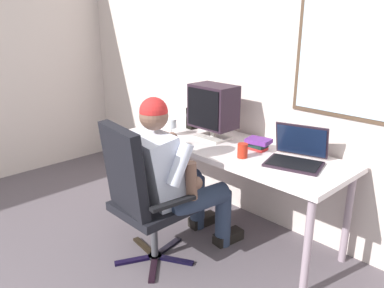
{
  "coord_description": "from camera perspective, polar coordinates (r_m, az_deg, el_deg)",
  "views": [
    {
      "loc": [
        1.69,
        0.14,
        1.68
      ],
      "look_at": [
        -0.23,
        1.97,
        0.8
      ],
      "focal_mm": 36.67,
      "sensor_mm": 36.0,
      "label": 1
    }
  ],
  "objects": [
    {
      "name": "laptop",
      "position": [
        2.74,
        15.06,
        -1.28
      ],
      "size": [
        0.43,
        0.41,
        0.25
      ],
      "color": "black",
      "rests_on": "desk"
    },
    {
      "name": "coffee_mug",
      "position": [
        2.75,
        7.36,
        -0.97
      ],
      "size": [
        0.07,
        0.07,
        0.1
      ],
      "color": "#A52313",
      "rests_on": "desk"
    },
    {
      "name": "desk_speaker",
      "position": [
        3.41,
        -0.05,
        3.76
      ],
      "size": [
        0.08,
        0.08,
        0.18
      ],
      "color": "black",
      "rests_on": "desk"
    },
    {
      "name": "wine_glass",
      "position": [
        3.22,
        -3.05,
        2.88
      ],
      "size": [
        0.09,
        0.09,
        0.14
      ],
      "color": "silver",
      "rests_on": "desk"
    },
    {
      "name": "wall_rear",
      "position": [
        3.07,
        13.43,
        11.12
      ],
      "size": [
        5.19,
        0.08,
        2.62
      ],
      "color": "beige",
      "rests_on": "ground"
    },
    {
      "name": "office_chair",
      "position": [
        2.65,
        -7.75,
        -6.81
      ],
      "size": [
        0.59,
        0.58,
        1.02
      ],
      "color": "black",
      "rests_on": "ground"
    },
    {
      "name": "book_stack",
      "position": [
        2.93,
        9.53,
        0.06
      ],
      "size": [
        0.19,
        0.16,
        0.09
      ],
      "color": "red",
      "rests_on": "desk"
    },
    {
      "name": "person_seated",
      "position": [
        2.76,
        -2.76,
        -4.5
      ],
      "size": [
        0.56,
        0.85,
        1.18
      ],
      "color": "#2A364F",
      "rests_on": "ground"
    },
    {
      "name": "crt_monitor",
      "position": [
        3.1,
        3.09,
        5.34
      ],
      "size": [
        0.36,
        0.24,
        0.43
      ],
      "color": "beige",
      "rests_on": "desk"
    },
    {
      "name": "desk",
      "position": [
        3.02,
        5.66,
        -1.46
      ],
      "size": [
        1.82,
        0.65,
        0.72
      ],
      "color": "gray",
      "rests_on": "ground"
    }
  ]
}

